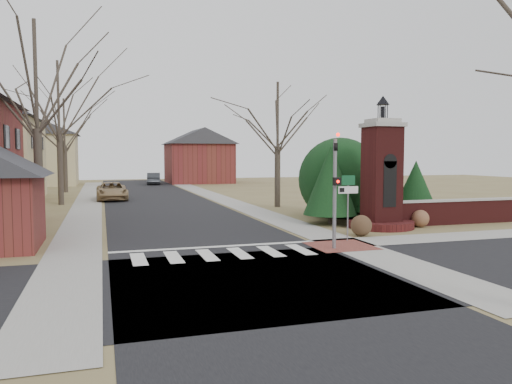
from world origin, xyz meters
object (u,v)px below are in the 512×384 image
object	(u,v)px
pickup_truck	(112,191)
sign_post	(348,195)
traffic_signal_pole	(335,182)
brick_gate_monument	(382,184)
distant_car	(154,179)

from	to	relation	value
pickup_truck	sign_post	bearing A→B (deg)	-69.14
traffic_signal_pole	sign_post	world-z (taller)	traffic_signal_pole
brick_gate_monument	pickup_truck	size ratio (longest dim) A/B	1.26
sign_post	distant_car	world-z (taller)	sign_post
pickup_truck	distant_car	size ratio (longest dim) A/B	1.17
sign_post	distant_car	size ratio (longest dim) A/B	0.63
traffic_signal_pole	brick_gate_monument	bearing A→B (deg)	43.24
sign_post	distant_car	bearing A→B (deg)	94.82
pickup_truck	traffic_signal_pole	bearing A→B (deg)	-73.00
sign_post	pickup_truck	xyz separation A→B (m)	(-8.99, 22.91, -1.23)
traffic_signal_pole	distant_car	bearing A→B (deg)	93.03
sign_post	pickup_truck	world-z (taller)	sign_post
pickup_truck	distant_car	xyz separation A→B (m)	(5.33, 20.56, 0.01)
pickup_truck	distant_car	bearing A→B (deg)	74.90
sign_post	brick_gate_monument	distance (m)	4.55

